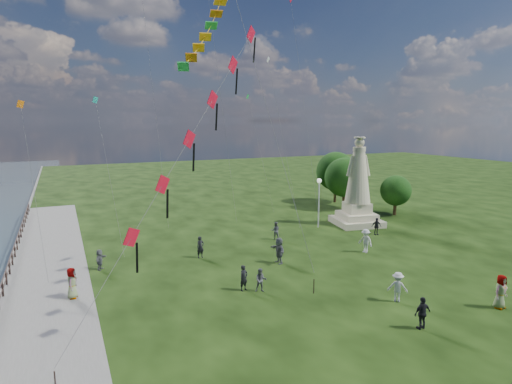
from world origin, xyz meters
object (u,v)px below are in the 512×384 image
person_5 (100,260)px  lamppost (319,192)px  person_7 (276,231)px  person_1 (261,280)px  person_8 (366,241)px  person_4 (501,292)px  person_9 (376,226)px  person_0 (244,278)px  person_10 (72,285)px  person_3 (422,313)px  person_6 (200,247)px  person_11 (279,250)px  statue (358,192)px  person_2 (398,287)px

person_5 → lamppost: bearing=-50.0°
lamppost → person_7: 6.62m
person_1 → person_7: person_7 is taller
person_8 → lamppost: bearing=159.1°
person_4 → person_9: 15.56m
lamppost → person_4: lamppost is taller
person_0 → person_10: bearing=143.1°
person_4 → person_8: bearing=83.9°
lamppost → person_5: lamppost is taller
person_3 → person_6: (-6.59, 15.32, -0.01)m
person_1 → lamppost: bearing=67.5°
person_1 → person_11: bearing=72.9°
person_5 → person_11: person_11 is taller
person_5 → person_8: person_8 is taller
statue → person_4: size_ratio=4.54×
person_10 → person_7: bearing=-51.9°
person_9 → person_5: bearing=-168.5°
person_1 → person_2: size_ratio=0.84×
person_0 → person_11: bearing=19.7°
person_6 → person_10: size_ratio=0.91×
person_9 → lamppost: bearing=138.8°
person_8 → person_9: bearing=117.8°
person_8 → person_2: bearing=-41.5°
person_5 → person_4: bearing=-99.6°
person_0 → person_2: person_2 is taller
statue → person_3: statue is taller
person_4 → person_5: size_ratio=1.31×
person_2 → person_3: 3.29m
person_3 → person_5: person_3 is taller
person_0 → person_3: person_3 is taller
person_6 → person_7: (7.49, 2.21, -0.05)m
person_5 → person_6: 7.12m
person_6 → person_8: person_8 is taller
person_1 → person_10: (-10.35, 3.47, 0.18)m
person_8 → person_5: bearing=-116.9°
person_2 → person_0: bearing=7.4°
person_11 → person_4: bearing=32.0°
person_3 → person_7: bearing=-92.3°
person_1 → person_9: bearing=48.4°
lamppost → person_10: 23.92m
lamppost → person_1: bearing=-134.6°
person_5 → person_6: (7.11, -0.40, 0.10)m
person_5 → person_9: person_9 is taller
person_1 → person_11: 5.45m
statue → person_4: bearing=-93.6°
lamppost → person_11: size_ratio=2.51×
person_4 → person_6: 19.66m
person_9 → person_2: bearing=-112.5°
person_1 → person_10: size_ratio=0.80×
statue → person_10: bearing=-152.3°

